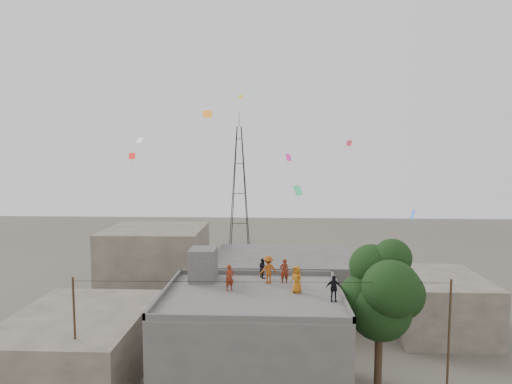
{
  "coord_description": "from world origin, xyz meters",
  "views": [
    {
      "loc": [
        1.21,
        -23.3,
        13.92
      ],
      "look_at": [
        0.18,
        0.74,
        11.8
      ],
      "focal_mm": 30.0,
      "sensor_mm": 36.0,
      "label": 1
    }
  ],
  "objects_px": {
    "stair_head_box": "(203,264)",
    "person_red_adult": "(284,271)",
    "tree": "(383,293)",
    "transmission_tower": "(239,187)",
    "person_dark_adult": "(333,288)"
  },
  "relations": [
    {
      "from": "person_red_adult",
      "to": "person_dark_adult",
      "type": "xyz_separation_m",
      "value": [
        2.55,
        -3.1,
        -0.05
      ]
    },
    {
      "from": "person_red_adult",
      "to": "person_dark_adult",
      "type": "height_order",
      "value": "person_red_adult"
    },
    {
      "from": "stair_head_box",
      "to": "tree",
      "type": "bearing_deg",
      "value": -10.74
    },
    {
      "from": "stair_head_box",
      "to": "person_red_adult",
      "type": "height_order",
      "value": "stair_head_box"
    },
    {
      "from": "person_dark_adult",
      "to": "transmission_tower",
      "type": "bearing_deg",
      "value": 104.56
    },
    {
      "from": "stair_head_box",
      "to": "tree",
      "type": "distance_m",
      "value": 10.8
    },
    {
      "from": "stair_head_box",
      "to": "person_dark_adult",
      "type": "height_order",
      "value": "stair_head_box"
    },
    {
      "from": "transmission_tower",
      "to": "person_dark_adult",
      "type": "bearing_deg",
      "value": -78.42
    },
    {
      "from": "tree",
      "to": "transmission_tower",
      "type": "bearing_deg",
      "value": 106.09
    },
    {
      "from": "stair_head_box",
      "to": "person_dark_adult",
      "type": "distance_m",
      "value": 8.37
    },
    {
      "from": "stair_head_box",
      "to": "transmission_tower",
      "type": "height_order",
      "value": "transmission_tower"
    },
    {
      "from": "stair_head_box",
      "to": "person_red_adult",
      "type": "relative_size",
      "value": 1.33
    },
    {
      "from": "tree",
      "to": "person_dark_adult",
      "type": "distance_m",
      "value": 3.42
    },
    {
      "from": "transmission_tower",
      "to": "person_red_adult",
      "type": "xyz_separation_m",
      "value": [
        5.83,
        -37.83,
        -2.22
      ]
    },
    {
      "from": "stair_head_box",
      "to": "transmission_tower",
      "type": "distance_m",
      "value": 37.46
    }
  ]
}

